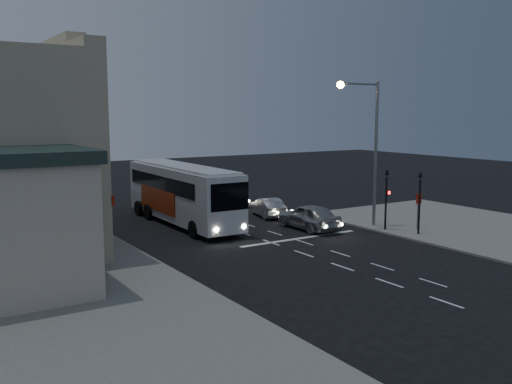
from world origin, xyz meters
TOP-DOWN VIEW (x-y plane):
  - ground at (0.00, 0.00)m, footprint 120.00×120.00m
  - sidewalk_near at (13.00, -4.00)m, footprint 12.00×24.00m
  - sidewalk_far at (-13.00, 8.00)m, footprint 12.00×50.00m
  - road_markings at (1.29, 3.31)m, footprint 8.00×30.55m
  - tour_bus at (-1.81, 9.70)m, footprint 2.99×12.58m
  - car_suv at (4.05, 3.80)m, footprint 1.94×4.75m
  - car_sedan_a at (4.30, 8.87)m, footprint 2.22×4.21m
  - car_sedan_b at (4.15, 14.44)m, footprint 2.34×4.81m
  - car_sedan_c at (3.88, 20.00)m, footprint 3.20×5.68m
  - traffic_signal_main at (7.60, 0.78)m, footprint 0.25×0.35m
  - traffic_signal_side at (8.30, -1.20)m, footprint 0.18×0.15m
  - regulatory_sign at (9.30, -0.24)m, footprint 0.45×0.12m
  - streetlight at (7.34, 2.20)m, footprint 3.32×0.44m
  - street_tree at (-8.21, 15.02)m, footprint 4.00×4.00m

SIDE VIEW (x-z plane):
  - ground at x=0.00m, z-range 0.00..0.00m
  - road_markings at x=1.29m, z-range 0.00..0.01m
  - sidewalk_near at x=13.00m, z-range 0.00..0.12m
  - sidewalk_far at x=-13.00m, z-range 0.00..0.12m
  - car_sedan_a at x=4.30m, z-range 0.00..1.32m
  - car_sedan_b at x=4.15m, z-range 0.00..1.35m
  - car_sedan_c at x=3.88m, z-range 0.00..1.50m
  - car_suv at x=4.05m, z-range 0.00..1.61m
  - regulatory_sign at x=9.30m, z-range 0.50..2.70m
  - tour_bus at x=-1.81m, z-range 0.16..4.00m
  - traffic_signal_main at x=7.60m, z-range 0.37..4.47m
  - traffic_signal_side at x=8.30m, z-range 0.37..4.47m
  - street_tree at x=-8.21m, z-range 1.40..7.60m
  - streetlight at x=7.34m, z-range 1.23..10.23m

